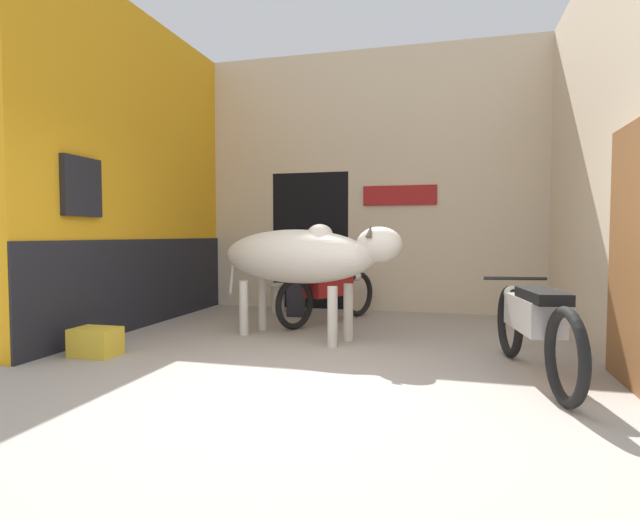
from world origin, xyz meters
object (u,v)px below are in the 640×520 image
shopkeeper_seated (298,274)px  motorcycle_near (533,323)px  motorcycle_far (329,290)px  bucket (536,318)px  cow (302,257)px  plastic_stool (278,297)px  crate (96,342)px

shopkeeper_seated → motorcycle_near: bearing=-42.3°
motorcycle_near → motorcycle_far: bearing=136.9°
bucket → motorcycle_near: bearing=-99.5°
cow → plastic_stool: 2.17m
plastic_stool → bucket: (3.69, -0.42, -0.11)m
motorcycle_near → shopkeeper_seated: bearing=137.7°
motorcycle_near → bucket: 2.49m
shopkeeper_seated → bucket: size_ratio=4.51×
motorcycle_far → crate: bearing=-126.9°
plastic_stool → bucket: plastic_stool is taller
shopkeeper_seated → crate: size_ratio=2.67×
motorcycle_near → shopkeeper_seated: shopkeeper_seated is taller
motorcycle_near → plastic_stool: 4.36m
motorcycle_near → crate: (-4.12, -0.28, -0.33)m
motorcycle_near → motorcycle_far: 3.14m
cow → bucket: bearing=27.0°
cow → motorcycle_far: size_ratio=1.29×
motorcycle_near → plastic_stool: size_ratio=4.74×
crate → bucket: 5.27m
shopkeeper_seated → bucket: 3.33m
cow → crate: size_ratio=5.39×
crate → bucket: crate is taller
cow → motorcycle_near: cow is taller
motorcycle_far → shopkeeper_seated: (-0.59, 0.48, 0.18)m
motorcycle_far → bucket: size_ratio=7.09×
crate → motorcycle_far: bearing=53.1°
motorcycle_near → motorcycle_far: motorcycle_near is taller
cow → bucket: (2.76, 1.40, -0.82)m
shopkeeper_seated → plastic_stool: bearing=150.5°
motorcycle_far → plastic_stool: 1.23m
cow → motorcycle_far: cow is taller
motorcycle_near → bucket: (0.41, 2.43, -0.34)m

